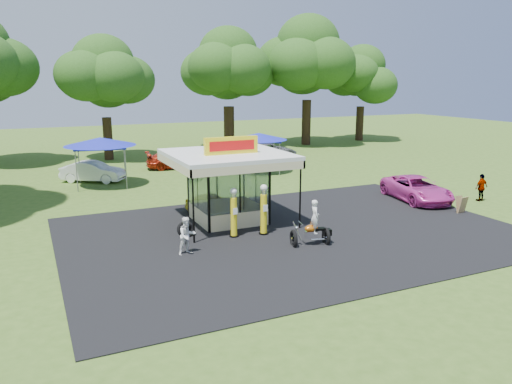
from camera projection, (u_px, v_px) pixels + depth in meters
ground at (317, 246)px, 20.73m from camera, size 120.00×120.00×0.00m
asphalt_apron at (294, 232)px, 22.49m from camera, size 20.00×14.00×0.04m
gas_station_kiosk at (228, 185)px, 23.93m from camera, size 5.40×5.40×4.18m
gas_pump_left at (234, 214)px, 21.62m from camera, size 0.41×0.41×2.22m
gas_pump_right at (264, 211)px, 21.97m from camera, size 0.43×0.43×2.30m
motorcycle at (313, 227)px, 20.67m from camera, size 1.77×1.11×2.02m
spare_tires at (186, 230)px, 21.82m from camera, size 0.86×0.63×0.70m
a_frame_sign at (461, 205)px, 25.63m from camera, size 0.52×0.49×0.90m
kiosk_car at (213, 202)px, 26.17m from camera, size 2.82×1.13×0.96m
pink_sedan at (417, 189)px, 28.27m from camera, size 3.16×5.30×1.38m
spectator_west at (187, 236)px, 19.58m from camera, size 0.85×0.72×1.53m
spectator_east_b at (481, 188)px, 28.18m from camera, size 0.93×0.43×1.56m
bg_car_a at (93, 172)px, 33.48m from camera, size 4.33×3.47×1.38m
bg_car_b at (177, 160)px, 38.51m from camera, size 4.90×2.45×1.37m
bg_car_c at (230, 156)px, 39.83m from camera, size 4.77×3.19×1.51m
bg_car_d at (270, 151)px, 43.19m from camera, size 4.86×2.36×1.33m
tent_west at (100, 142)px, 31.77m from camera, size 4.49×4.49×3.14m
tent_east at (259, 137)px, 36.48m from camera, size 4.16×4.16×2.91m
oak_far_c at (104, 83)px, 41.41m from camera, size 8.61×8.61×10.15m
oak_far_d at (228, 73)px, 48.11m from camera, size 9.61×9.61×11.44m
oak_far_e at (308, 64)px, 50.77m from camera, size 10.81×10.81×12.87m
oak_far_f at (362, 81)px, 54.75m from camera, size 8.47×8.47×10.21m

